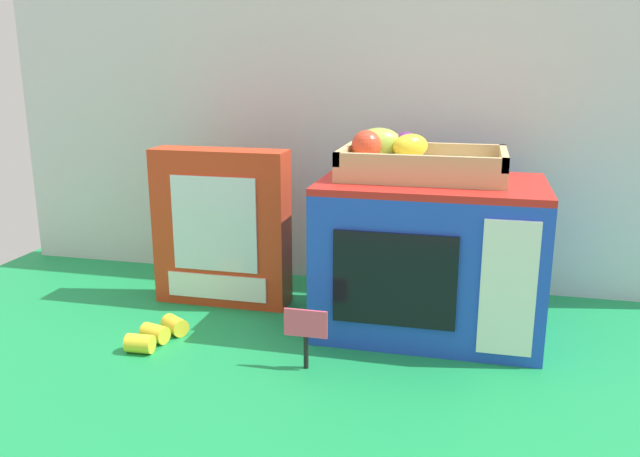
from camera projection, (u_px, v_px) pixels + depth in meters
ground_plane at (336, 316)px, 1.25m from camera, size 1.70×1.70×0.00m
display_back_panel at (360, 113)px, 1.37m from camera, size 1.61×0.03×0.74m
toy_microwave at (429, 257)px, 1.16m from camera, size 0.39×0.25×0.27m
food_groups_crate at (412, 161)px, 1.16m from camera, size 0.29×0.18×0.08m
cookie_set_box at (222, 228)px, 1.28m from camera, size 0.27×0.07×0.31m
price_sign at (305, 330)px, 1.02m from camera, size 0.07×0.01×0.10m
loose_toy_banana at (157, 334)px, 1.13m from camera, size 0.07×0.13×0.03m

